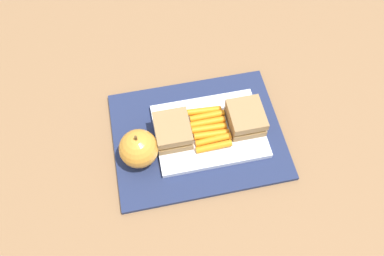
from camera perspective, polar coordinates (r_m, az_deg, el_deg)
ground_plane at (r=0.83m, az=0.85°, el=-1.29°), size 2.40×2.40×0.00m
lunchbag_mat at (r=0.83m, az=0.85°, el=-1.12°), size 0.36×0.28×0.01m
food_tray at (r=0.82m, az=2.57°, el=-0.44°), size 0.23×0.17×0.01m
sandwich_half_left at (r=0.81m, az=8.04°, el=1.50°), size 0.07×0.08×0.04m
sandwich_half_right at (r=0.79m, az=-2.89°, el=-0.44°), size 0.07×0.08×0.04m
carrot_sticks_bundle at (r=0.81m, az=2.62°, el=-0.00°), size 0.08×0.10×0.02m
apple at (r=0.77m, az=-7.95°, el=-3.07°), size 0.08×0.08×0.09m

